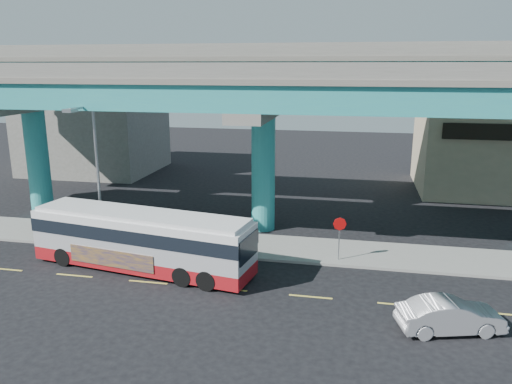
% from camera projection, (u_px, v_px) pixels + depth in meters
% --- Properties ---
extents(ground, '(120.00, 120.00, 0.00)m').
position_uv_depth(ground, '(228.00, 287.00, 24.05)').
color(ground, black).
rests_on(ground, ground).
extents(sidewalk, '(70.00, 4.00, 0.15)m').
position_uv_depth(sidewalk, '(252.00, 246.00, 29.25)').
color(sidewalk, gray).
rests_on(sidewalk, ground).
extents(lane_markings, '(58.00, 0.12, 0.01)m').
position_uv_depth(lane_markings, '(227.00, 289.00, 23.76)').
color(lane_markings, '#D8C64C').
rests_on(lane_markings, ground).
extents(viaduct, '(52.00, 12.40, 11.70)m').
position_uv_depth(viaduct, '(264.00, 86.00, 30.44)').
color(viaduct, teal).
rests_on(viaduct, ground).
extents(building_beige, '(14.00, 10.23, 7.00)m').
position_uv_depth(building_beige, '(506.00, 150.00, 41.52)').
color(building_beige, tan).
rests_on(building_beige, ground).
extents(building_concrete, '(12.00, 10.00, 9.00)m').
position_uv_depth(building_concrete, '(94.00, 126.00, 49.60)').
color(building_concrete, gray).
rests_on(building_concrete, ground).
extents(transit_bus, '(12.25, 4.51, 3.08)m').
position_uv_depth(transit_bus, '(142.00, 238.00, 25.75)').
color(transit_bus, maroon).
rests_on(transit_bus, ground).
extents(sedan, '(3.58, 4.90, 1.37)m').
position_uv_depth(sedan, '(450.00, 316.00, 19.86)').
color(sedan, '#A8A8AD').
rests_on(sedan, ground).
extents(parked_car, '(2.22, 4.31, 1.39)m').
position_uv_depth(parked_car, '(68.00, 220.00, 31.51)').
color(parked_car, '#303035').
rests_on(parked_car, sidewalk).
extents(street_lamp, '(0.50, 2.66, 8.26)m').
position_uv_depth(street_lamp, '(91.00, 156.00, 27.63)').
color(street_lamp, gray).
rests_on(street_lamp, sidewalk).
extents(stop_sign, '(0.71, 0.15, 2.39)m').
position_uv_depth(stop_sign, '(339.00, 230.00, 26.58)').
color(stop_sign, gray).
rests_on(stop_sign, sidewalk).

